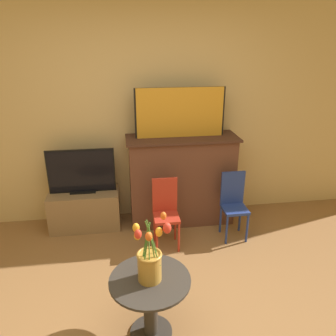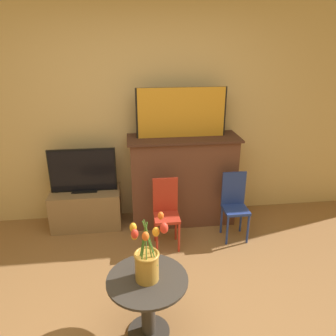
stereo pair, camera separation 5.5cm
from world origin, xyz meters
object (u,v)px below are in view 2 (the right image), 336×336
Objects in this scene: painting at (181,113)px; vase_tulips at (147,261)px; chair_blue at (234,202)px; tv_monitor at (83,171)px; chair_red at (166,209)px.

vase_tulips is (-0.50, -1.68, -0.67)m from painting.
chair_blue is 1.48× the size of vase_tulips.
tv_monitor is 1.75m from chair_blue.
chair_red is (-0.23, -0.50, -0.92)m from painting.
chair_blue is 1.64m from vase_tulips.
painting reaches higher than chair_blue.
painting is at bearing 0.07° from tv_monitor.
tv_monitor is at bearing -179.93° from painting.
vase_tulips is (-0.27, -1.17, 0.25)m from chair_red.
painting is 1.08m from chair_red.
chair_blue is at bearing -38.77° from painting.
painting is 1.34× the size of chair_blue.
chair_blue is at bearing -14.50° from tv_monitor.
chair_red is 1.48× the size of vase_tulips.
tv_monitor reaches higher than chair_blue.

